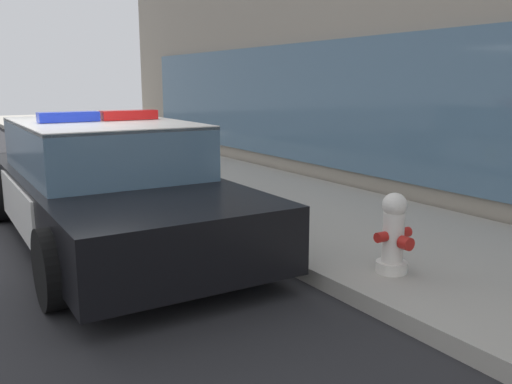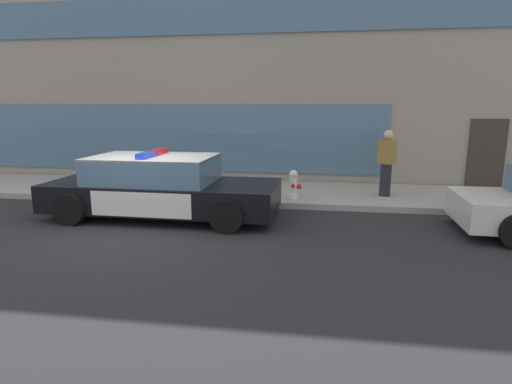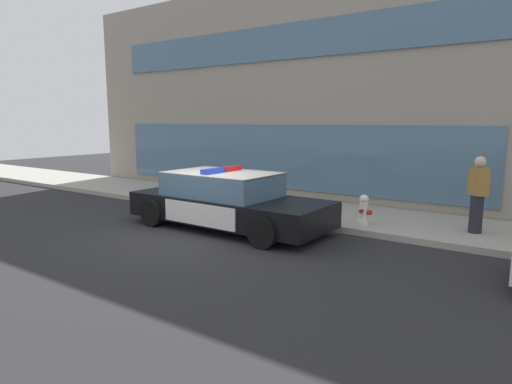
% 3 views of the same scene
% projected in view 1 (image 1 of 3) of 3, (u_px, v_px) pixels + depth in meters
% --- Properties ---
extents(ground, '(48.00, 48.00, 0.00)m').
position_uv_depth(ground, '(37.00, 245.00, 6.21)').
color(ground, '#262628').
extents(sidewalk, '(48.00, 3.00, 0.15)m').
position_uv_depth(sidewalk, '(282.00, 204.00, 7.95)').
color(sidewalk, '#A39E93').
rests_on(sidewalk, ground).
extents(police_cruiser, '(5.14, 2.20, 1.49)m').
position_uv_depth(police_cruiser, '(107.00, 183.00, 6.30)').
color(police_cruiser, black).
rests_on(police_cruiser, ground).
extents(fire_hydrant, '(0.34, 0.39, 0.73)m').
position_uv_depth(fire_hydrant, '(394.00, 234.00, 4.81)').
color(fire_hydrant, silver).
rests_on(fire_hydrant, sidewalk).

